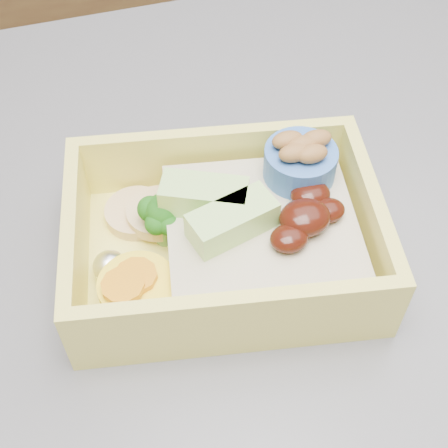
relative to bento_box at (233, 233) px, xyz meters
name	(u,v)px	position (x,y,z in m)	size (l,w,h in m)	color
bento_box	(233,233)	(0.00, 0.00, 0.00)	(0.23, 0.18, 0.07)	#F5E965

